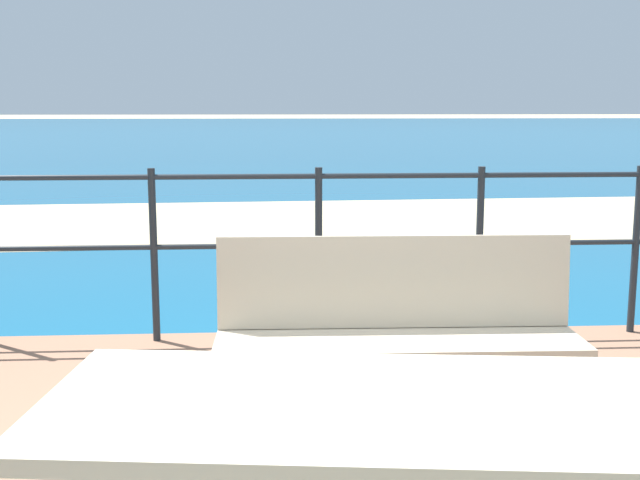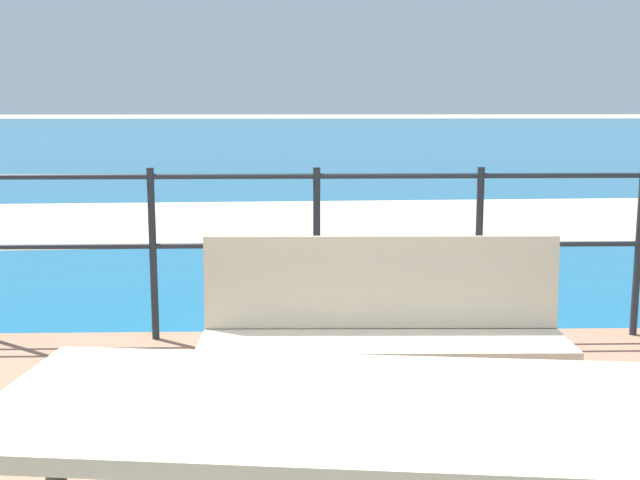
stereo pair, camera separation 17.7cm
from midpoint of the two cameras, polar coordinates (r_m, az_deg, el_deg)
name	(u,v)px [view 1 (the left image)]	position (r m, az deg, el deg)	size (l,w,h in m)	color
sea_water	(273,133)	(42.31, -3.45, 7.60)	(90.00, 90.00, 0.01)	#145B84
beach_strip	(292,220)	(10.31, -2.50, 1.43)	(54.00, 3.96, 0.01)	tan
picnic_table	(444,471)	(1.94, 6.11, -16.05)	(2.00, 1.55, 0.74)	#BCAD93
park_bench	(397,318)	(3.45, 4.02, -5.54)	(1.55, 0.45, 0.85)	#BCAD93
railing_fence	(319,234)	(4.81, -1.15, 0.41)	(5.94, 0.04, 1.04)	#1E2328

